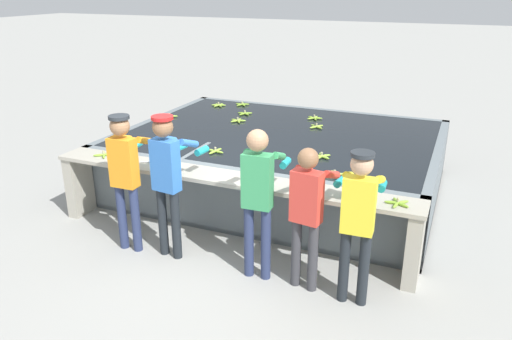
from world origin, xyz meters
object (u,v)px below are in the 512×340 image
at_px(banana_bunch_floating_0, 238,121).
at_px(banana_bunch_ledge_0, 104,155).
at_px(banana_bunch_floating_7, 245,113).
at_px(banana_bunch_floating_9, 170,116).
at_px(worker_3, 308,206).
at_px(worker_4, 359,214).
at_px(worker_2, 258,190).
at_px(banana_bunch_ledge_1, 398,203).
at_px(banana_bunch_floating_6, 219,105).
at_px(worker_0, 126,169).
at_px(banana_bunch_floating_4, 316,127).
at_px(banana_bunch_floating_5, 314,118).
at_px(banana_bunch_floating_8, 335,174).
at_px(banana_bunch_floating_1, 242,104).
at_px(knife_0, 138,161).
at_px(worker_1, 168,172).
at_px(banana_bunch_floating_2, 215,151).
at_px(banana_bunch_floating_3, 322,156).

height_order(banana_bunch_floating_0, banana_bunch_ledge_0, banana_bunch_ledge_0).
xyz_separation_m(banana_bunch_floating_7, banana_bunch_floating_9, (-1.13, -0.71, 0.00)).
xyz_separation_m(worker_3, worker_4, (0.54, -0.07, 0.05)).
height_order(worker_2, banana_bunch_ledge_1, worker_2).
bearing_deg(banana_bunch_ledge_0, banana_bunch_floating_9, 98.05).
bearing_deg(banana_bunch_floating_0, banana_bunch_floating_7, 100.48).
distance_m(banana_bunch_floating_0, banana_bunch_floating_6, 1.22).
bearing_deg(banana_bunch_floating_9, worker_0, -67.82).
distance_m(banana_bunch_floating_4, banana_bunch_floating_5, 0.55).
height_order(worker_0, banana_bunch_floating_8, worker_0).
height_order(banana_bunch_floating_5, banana_bunch_floating_9, same).
relative_size(banana_bunch_ledge_0, banana_bunch_ledge_1, 0.88).
bearing_deg(worker_0, banana_bunch_floating_1, 94.61).
height_order(worker_3, banana_bunch_floating_8, worker_3).
height_order(banana_bunch_floating_7, banana_bunch_ledge_1, banana_bunch_ledge_1).
bearing_deg(worker_4, knife_0, 169.15).
height_order(banana_bunch_floating_9, banana_bunch_ledge_0, banana_bunch_ledge_0).
bearing_deg(banana_bunch_floating_7, worker_1, -80.90).
bearing_deg(worker_4, worker_3, 173.11).
xyz_separation_m(banana_bunch_floating_2, banana_bunch_floating_4, (0.94, 1.77, 0.00)).
relative_size(worker_4, banana_bunch_floating_1, 6.00).
xyz_separation_m(worker_2, knife_0, (-1.93, 0.52, -0.11)).
distance_m(banana_bunch_floating_4, banana_bunch_ledge_0, 3.38).
xyz_separation_m(worker_3, banana_bunch_ledge_0, (-3.07, 0.54, -0.01)).
xyz_separation_m(worker_2, banana_bunch_floating_4, (-0.25, 3.06, -0.11)).
bearing_deg(banana_bunch_floating_6, banana_bunch_ledge_1, -40.89).
bearing_deg(banana_bunch_floating_8, banana_bunch_ledge_1, -34.34).
height_order(banana_bunch_floating_4, knife_0, banana_bunch_floating_4).
bearing_deg(banana_bunch_floating_2, banana_bunch_floating_0, 104.24).
distance_m(banana_bunch_floating_0, banana_bunch_floating_3, 2.22).
xyz_separation_m(banana_bunch_floating_2, banana_bunch_floating_3, (1.42, 0.37, -0.00)).
distance_m(banana_bunch_floating_5, knife_0, 3.40).
relative_size(worker_2, banana_bunch_floating_7, 6.26).
distance_m(banana_bunch_floating_0, banana_bunch_floating_4, 1.36).
height_order(worker_0, banana_bunch_floating_3, worker_0).
xyz_separation_m(worker_4, banana_bunch_ledge_0, (-3.61, 0.60, -0.06)).
xyz_separation_m(banana_bunch_floating_5, banana_bunch_floating_8, (1.02, -2.52, 0.00)).
height_order(worker_2, banana_bunch_floating_1, worker_2).
bearing_deg(worker_4, banana_bunch_ledge_1, 60.51).
relative_size(worker_2, banana_bunch_floating_1, 6.29).
distance_m(banana_bunch_floating_6, banana_bunch_ledge_0, 3.26).
height_order(worker_3, banana_bunch_floating_5, worker_3).
bearing_deg(banana_bunch_floating_4, worker_1, -106.39).
xyz_separation_m(worker_4, banana_bunch_floating_0, (-2.70, 2.96, -0.06)).
bearing_deg(worker_2, worker_3, 0.69).
xyz_separation_m(banana_bunch_floating_8, banana_bunch_ledge_1, (0.84, -0.57, 0.00)).
relative_size(banana_bunch_floating_5, banana_bunch_floating_7, 0.99).
relative_size(worker_4, banana_bunch_floating_0, 5.97).
bearing_deg(knife_0, banana_bunch_floating_1, 91.61).
bearing_deg(worker_0, banana_bunch_floating_3, 41.19).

